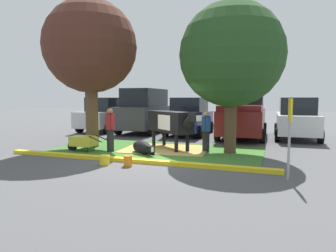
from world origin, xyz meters
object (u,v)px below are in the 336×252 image
object	(u,v)px
suv_dark_grey	(145,111)
sedan_blue	(190,117)
person_visitor_near	(110,128)
bucket_yellow	(105,160)
shade_tree_right	(232,55)
person_handler	(206,130)
parking_sign	(290,123)
hatchback_white	(297,119)
wheelbarrow	(83,141)
shade_tree_left	(90,47)
calf_lying	(143,147)
bucket_orange	(128,161)
pickup_truck_maroon	(243,115)
cow_holstein	(171,122)

from	to	relation	value
suv_dark_grey	sedan_blue	size ratio (longest dim) A/B	1.05
person_visitor_near	bucket_yellow	bearing A→B (deg)	-64.13
shade_tree_right	sedan_blue	size ratio (longest dim) A/B	1.22
suv_dark_grey	sedan_blue	xyz separation A→B (m)	(2.68, -0.03, -0.29)
person_handler	suv_dark_grey	world-z (taller)	suv_dark_grey
parking_sign	hatchback_white	bearing A→B (deg)	85.71
wheelbarrow	parking_sign	world-z (taller)	parking_sign
shade_tree_left	bucket_yellow	xyz separation A→B (m)	(2.24, -2.73, -3.86)
bucket_yellow	suv_dark_grey	bearing A→B (deg)	105.91
shade_tree_left	shade_tree_right	distance (m)	5.53
person_visitor_near	wheelbarrow	distance (m)	1.16
calf_lying	wheelbarrow	world-z (taller)	wheelbarrow
parking_sign	bucket_orange	world-z (taller)	parking_sign
person_handler	bucket_orange	bearing A→B (deg)	-117.30
bucket_orange	pickup_truck_maroon	bearing A→B (deg)	72.69
cow_holstein	calf_lying	bearing A→B (deg)	-118.22
person_handler	bucket_orange	xyz separation A→B (m)	(-1.62, -3.14, -0.64)
shade_tree_left	shade_tree_right	world-z (taller)	shade_tree_left
calf_lying	sedan_blue	xyz separation A→B (m)	(-0.02, 6.26, 0.75)
cow_holstein	bucket_orange	xyz separation A→B (m)	(-0.25, -3.14, -0.90)
person_visitor_near	shade_tree_right	bearing A→B (deg)	17.65
calf_lying	hatchback_white	world-z (taller)	hatchback_white
calf_lying	person_visitor_near	size ratio (longest dim) A/B	0.76
cow_holstein	bucket_yellow	bearing A→B (deg)	-107.25
shade_tree_right	bucket_orange	world-z (taller)	shade_tree_right
hatchback_white	bucket_yellow	bearing A→B (deg)	-124.44
shade_tree_left	bucket_yellow	world-z (taller)	shade_tree_left
shade_tree_right	parking_sign	bearing A→B (deg)	-60.35
shade_tree_left	person_handler	bearing A→B (deg)	5.95
suv_dark_grey	shade_tree_right	bearing A→B (deg)	-41.56
person_visitor_near	pickup_truck_maroon	world-z (taller)	pickup_truck_maroon
parking_sign	bucket_yellow	xyz separation A→B (m)	(-5.12, -0.01, -1.25)
shade_tree_right	person_handler	world-z (taller)	shade_tree_right
wheelbarrow	hatchback_white	bearing A→B (deg)	40.82
suv_dark_grey	hatchback_white	distance (m)	8.11
wheelbarrow	person_handler	bearing A→B (deg)	19.06
pickup_truck_maroon	hatchback_white	world-z (taller)	pickup_truck_maroon
person_handler	wheelbarrow	world-z (taller)	person_handler
shade_tree_left	wheelbarrow	bearing A→B (deg)	-75.28
wheelbarrow	shade_tree_left	bearing A→B (deg)	104.72
person_visitor_near	pickup_truck_maroon	xyz separation A→B (m)	(4.17, 6.04, 0.24)
calf_lying	wheelbarrow	size ratio (longest dim) A/B	0.77
shade_tree_left	parking_sign	world-z (taller)	shade_tree_left
bucket_orange	suv_dark_grey	bearing A→B (deg)	110.71
cow_holstein	bucket_orange	distance (m)	3.28
person_visitor_near	sedan_blue	xyz separation A→B (m)	(1.28, 6.27, 0.11)
parking_sign	pickup_truck_maroon	world-z (taller)	pickup_truck_maroon
cow_holstein	person_handler	distance (m)	1.39
shade_tree_right	pickup_truck_maroon	world-z (taller)	shade_tree_right
person_handler	suv_dark_grey	distance (m)	6.93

